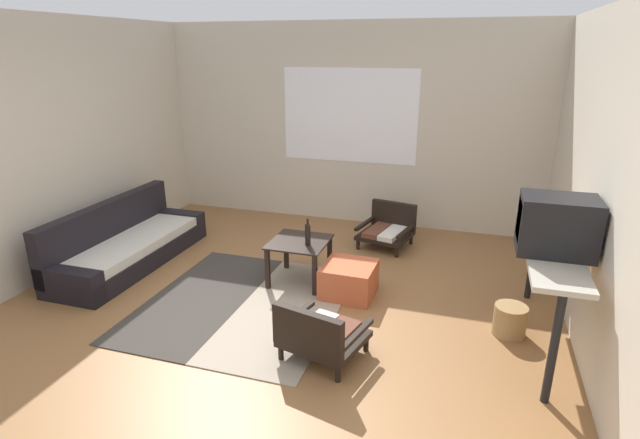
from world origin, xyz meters
TOP-DOWN VIEW (x-y plane):
  - ground_plane at (0.00, 0.00)m, footprint 7.80×7.80m
  - far_wall_with_window at (0.00, 3.06)m, footprint 5.60×0.13m
  - side_wall_right at (2.66, 0.30)m, footprint 0.12×6.60m
  - side_wall_left at (-2.66, 0.30)m, footprint 0.12×6.60m
  - area_rug at (-0.34, 0.28)m, footprint 1.84×2.09m
  - couch at (-2.04, 0.78)m, footprint 0.72×2.08m
  - coffee_table at (0.02, 0.91)m, footprint 0.59×0.61m
  - armchair_by_window at (0.72, 2.23)m, footprint 0.70×0.69m
  - armchair_striped_foreground at (0.64, -0.37)m, footprint 0.72×0.68m
  - ottoman_orange at (0.59, 0.78)m, footprint 0.52×0.52m
  - console_shelf at (2.30, 0.44)m, footprint 0.39×1.74m
  - crt_television at (2.30, 0.24)m, footprint 0.54×0.40m
  - clay_vase at (2.30, 0.79)m, footprint 0.24×0.24m
  - glass_bottle at (0.13, 0.84)m, footprint 0.06×0.06m
  - wicker_basket at (2.10, 0.48)m, footprint 0.28×0.28m

SIDE VIEW (x-z plane):
  - ground_plane at x=0.00m, z-range 0.00..0.00m
  - area_rug at x=-0.34m, z-range 0.00..0.01m
  - wicker_basket at x=2.10m, z-range 0.00..0.27m
  - ottoman_orange at x=0.59m, z-range 0.00..0.32m
  - couch at x=-2.04m, z-range -0.14..0.57m
  - armchair_by_window at x=0.72m, z-range -0.03..0.48m
  - armchair_striped_foreground at x=0.64m, z-range -0.02..0.49m
  - coffee_table at x=0.02m, z-range 0.14..0.60m
  - glass_bottle at x=0.13m, z-range 0.44..0.72m
  - console_shelf at x=2.30m, z-range 0.34..1.24m
  - clay_vase at x=2.30m, z-range 0.86..1.18m
  - crt_television at x=2.30m, z-range 0.89..1.33m
  - side_wall_right at x=2.66m, z-range 0.00..2.70m
  - side_wall_left at x=-2.66m, z-range 0.00..2.70m
  - far_wall_with_window at x=0.00m, z-range 0.00..2.70m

